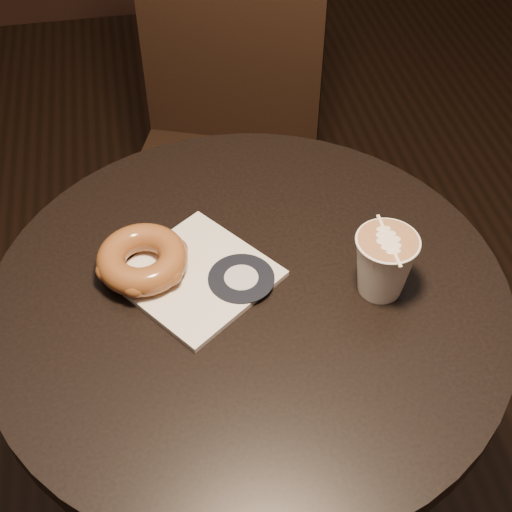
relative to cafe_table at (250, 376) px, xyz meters
name	(u,v)px	position (x,y,z in m)	size (l,w,h in m)	color
cafe_table	(250,376)	(0.00, 0.00, 0.00)	(0.70, 0.70, 0.75)	black
chair	(225,122)	(0.06, 0.65, 0.00)	(0.50, 0.50, 0.99)	black
pastry_bag	(197,276)	(-0.07, 0.04, 0.20)	(0.18, 0.18, 0.01)	silver
doughnut	(142,259)	(-0.13, 0.06, 0.23)	(0.12, 0.12, 0.04)	brown
latte_cup	(384,265)	(0.17, -0.03, 0.25)	(0.08, 0.08, 0.09)	white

